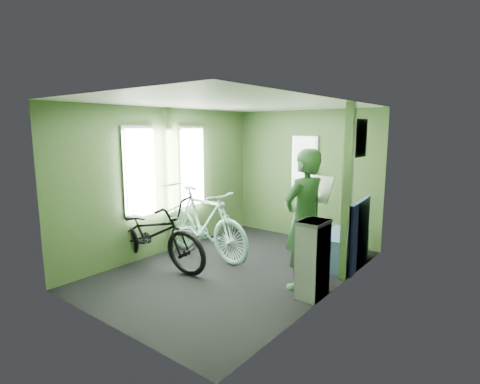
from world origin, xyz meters
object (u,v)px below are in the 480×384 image
(passenger, at_px, (304,220))
(waste_box, at_px, (313,259))
(bicycle_mint, at_px, (205,257))
(bicycle_black, at_px, (153,267))
(bench_seat, at_px, (345,246))

(passenger, height_order, waste_box, passenger)
(bicycle_mint, bearing_deg, passenger, -87.24)
(passenger, bearing_deg, waste_box, 66.63)
(bicycle_black, bearing_deg, bench_seat, -54.78)
(bench_seat, bearing_deg, bicycle_mint, -157.43)
(passenger, relative_size, waste_box, 1.88)
(waste_box, distance_m, bench_seat, 1.27)
(waste_box, xyz_separation_m, bench_seat, (-0.11, 1.25, -0.17))
(bicycle_mint, distance_m, waste_box, 2.03)
(bench_seat, bearing_deg, waste_box, -90.98)
(bicycle_mint, bearing_deg, waste_box, -91.96)
(bicycle_black, height_order, passenger, passenger)
(bicycle_black, height_order, waste_box, waste_box)
(bicycle_black, relative_size, bench_seat, 1.98)
(bicycle_mint, height_order, bench_seat, bench_seat)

